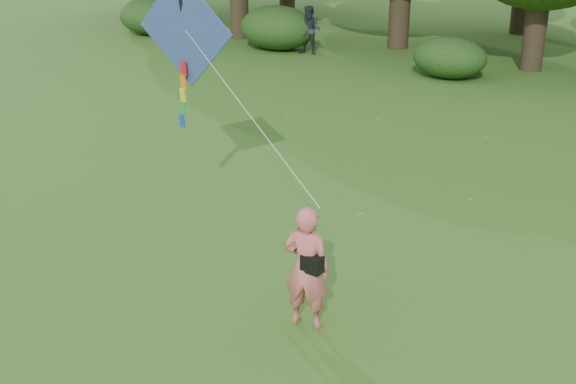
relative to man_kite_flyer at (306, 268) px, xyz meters
The scene contains 7 objects.
ground 1.51m from the man_kite_flyer, 132.38° to the right, with size 100.00×100.00×0.00m, color #265114.
man_kite_flyer is the anchor object (origin of this frame).
bystander_left 20.21m from the man_kite_flyer, 123.40° to the left, with size 0.94×0.73×1.94m, color #282E36.
crossbody_bag 0.17m from the man_kite_flyer, 14.61° to the right, with size 0.43×0.20×0.73m.
flying_kite 5.28m from the man_kite_flyer, 153.35° to the left, with size 5.41×2.33×2.99m.
shrub_band 16.81m from the man_kite_flyer, 95.14° to the left, with size 39.15×3.22×1.88m.
fallen_leaves 7.23m from the man_kite_flyer, 102.90° to the left, with size 9.96×13.58×0.01m.
Camera 1 is at (5.91, -6.88, 5.94)m, focal length 45.00 mm.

